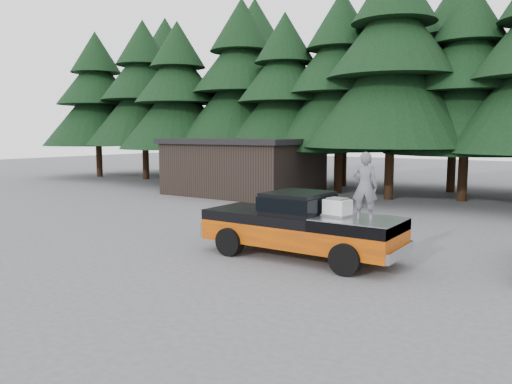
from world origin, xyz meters
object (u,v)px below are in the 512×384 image
Objects in this scene: pickup_truck at (300,235)px; utility_building at (244,166)px; air_compressor at (337,208)px; man_on_bed at (365,186)px.

utility_building is (-10.32, 11.59, 1.00)m from pickup_truck.
air_compressor is 16.33m from utility_building.
air_compressor is (1.16, -0.02, 0.89)m from pickup_truck.
air_compressor is 0.08× the size of utility_building.
man_on_bed is 0.22× the size of utility_building.
air_compressor is at bearing -27.29° from man_on_bed.
air_compressor reaches higher than pickup_truck.
air_compressor is 1.12m from man_on_bed.
pickup_truck is 3.32× the size of man_on_bed.
pickup_truck is at bearing -48.31° from utility_building.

